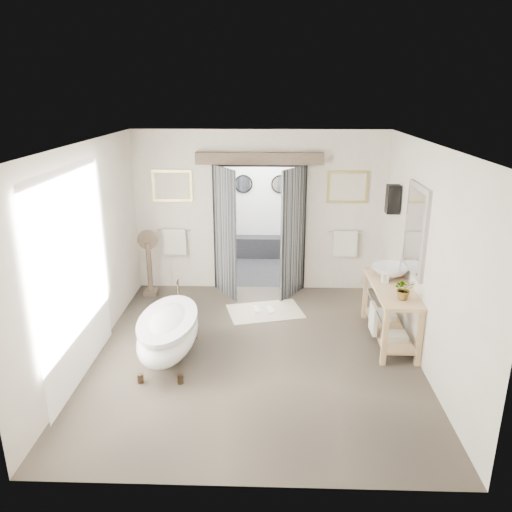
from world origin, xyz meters
The scene contains 13 objects.
ground_plane centered at (0.00, 0.00, 0.00)m, with size 5.00×5.00×0.00m, color brown.
room_shell centered at (-0.04, -0.11, 1.86)m, with size 4.52×5.02×2.91m.
shower_room centered at (0.00, 3.99, 0.91)m, with size 2.22×2.01×2.51m.
back_wall_dressing centered at (0.00, 2.32, 1.56)m, with size 3.82×0.75×2.52m.
clawfoot_tub centered at (-1.17, -0.18, 0.41)m, with size 0.78×1.73×0.85m.
vanity centered at (1.95, 0.48, 0.51)m, with size 0.57×1.60×0.85m.
pedestal_mirror centered at (-1.96, 2.08, 0.52)m, with size 0.36×0.23×1.21m.
rug centered at (0.13, 1.39, 0.01)m, with size 1.20×0.80×0.01m, color beige.
slippers centered at (0.10, 1.39, 0.04)m, with size 0.38×0.26×0.05m.
basin centered at (2.00, 0.81, 0.95)m, with size 0.56×0.56×0.19m, color white.
plant centered at (2.01, 0.02, 1.00)m, with size 0.27×0.23×0.30m, color gray.
soap_bottle_a centered at (1.89, 0.64, 0.95)m, with size 0.09×0.09×0.20m, color gray.
soap_bottle_b centered at (1.90, 1.21, 0.94)m, with size 0.14×0.14×0.18m, color gray.
Camera 1 is at (0.23, -6.25, 3.54)m, focal length 35.00 mm.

